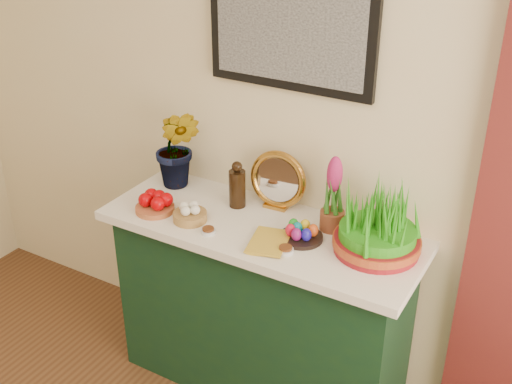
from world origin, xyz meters
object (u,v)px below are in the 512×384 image
mirror (278,181)px  book (251,239)px  hyacinth_green (177,135)px  wheatgrass_sabzeh (378,224)px  sideboard (261,311)px

mirror → book: mirror is taller
hyacinth_green → wheatgrass_sabzeh: (1.02, -0.07, -0.14)m
mirror → hyacinth_green: bearing=-173.9°
hyacinth_green → mirror: (0.50, 0.05, -0.13)m
hyacinth_green → book: size_ratio=2.60×
hyacinth_green → wheatgrass_sabzeh: hyacinth_green is taller
mirror → wheatgrass_sabzeh: wheatgrass_sabzeh is taller
sideboard → book: 0.50m
hyacinth_green → book: bearing=-37.9°
book → wheatgrass_sabzeh: bearing=8.6°
wheatgrass_sabzeh → hyacinth_green: bearing=175.8°
book → wheatgrass_sabzeh: (0.47, 0.19, 0.11)m
wheatgrass_sabzeh → book: bearing=-157.9°
mirror → sideboard: bearing=-83.5°
sideboard → mirror: size_ratio=4.81×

